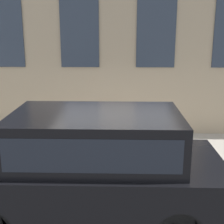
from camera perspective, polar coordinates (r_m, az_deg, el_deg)
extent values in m
plane|color=#514F4C|center=(7.23, 0.68, -12.26)|extent=(80.00, 80.00, 0.00)
cube|color=#A8A093|center=(8.54, 0.85, -7.36)|extent=(2.96, 60.00, 0.13)
cube|color=tan|center=(9.57, 1.08, 18.55)|extent=(0.30, 40.00, 7.84)
cube|color=#2D3847|center=(9.43, 8.08, 14.34)|extent=(0.03, 1.14, 2.06)
cube|color=#2D3847|center=(9.46, -5.96, 14.41)|extent=(0.03, 1.14, 2.06)
cube|color=#2D3847|center=(9.99, -19.16, 13.71)|extent=(0.03, 1.14, 2.06)
cylinder|color=red|center=(7.81, -2.69, -8.87)|extent=(0.31, 0.31, 0.04)
cylinder|color=red|center=(7.68, -2.72, -6.57)|extent=(0.23, 0.23, 0.71)
sphere|color=maroon|center=(7.56, -2.75, -4.05)|extent=(0.24, 0.24, 0.24)
cylinder|color=black|center=(7.54, -2.76, -3.52)|extent=(0.08, 0.08, 0.10)
cylinder|color=red|center=(7.64, -1.48, -5.99)|extent=(0.09, 0.10, 0.09)
cylinder|color=red|center=(7.67, -3.97, -5.95)|extent=(0.09, 0.10, 0.09)
cylinder|color=navy|center=(7.87, 2.64, -6.65)|extent=(0.08, 0.08, 0.56)
cylinder|color=navy|center=(7.98, 2.63, -6.34)|extent=(0.08, 0.08, 0.56)
cube|color=white|center=(7.76, 2.68, -3.13)|extent=(0.15, 0.10, 0.42)
cylinder|color=white|center=(7.66, 2.69, -3.30)|extent=(0.07, 0.07, 0.40)
cylinder|color=white|center=(7.86, 2.67, -2.82)|extent=(0.07, 0.07, 0.40)
sphere|color=#8C6647|center=(7.68, 2.70, -0.98)|extent=(0.19, 0.19, 0.19)
cylinder|color=black|center=(6.82, -15.31, -11.12)|extent=(0.24, 0.73, 0.73)
cylinder|color=black|center=(6.60, 9.39, -11.68)|extent=(0.24, 0.73, 0.73)
cube|color=black|center=(5.60, -3.99, -12.08)|extent=(2.01, 4.55, 0.78)
cube|color=black|center=(5.28, -2.91, -4.41)|extent=(1.77, 2.82, 0.80)
cube|color=#1E232D|center=(5.28, -2.91, -4.41)|extent=(1.78, 2.60, 0.51)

